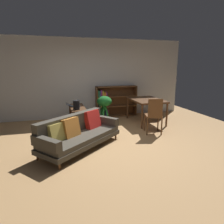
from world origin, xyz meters
TOP-DOWN VIEW (x-y plane):
  - ground_plane at (0.00, 0.00)m, footprint 8.16×8.16m
  - back_wall_panel at (0.00, 2.70)m, footprint 6.80×0.10m
  - fabric_couch at (-0.76, -0.03)m, footprint 2.00×1.85m
  - media_console at (-0.60, 1.54)m, footprint 0.42×1.18m
  - open_laptop at (-0.69, 1.67)m, footprint 0.41×0.33m
  - desk_speaker at (-0.66, 1.22)m, footprint 0.18×0.18m
  - potted_floor_plant at (0.26, 1.69)m, footprint 0.46×0.48m
  - dining_table at (1.57, 1.45)m, footprint 0.90×1.31m
  - dining_chair_near at (1.29, 0.35)m, footprint 0.51×0.51m
  - bookshelf at (0.79, 2.53)m, footprint 1.48×0.29m

SIDE VIEW (x-z plane):
  - ground_plane at x=0.00m, z-range 0.00..0.00m
  - media_console at x=-0.60m, z-range 0.00..0.60m
  - fabric_couch at x=-0.76m, z-range -0.02..0.72m
  - bookshelf at x=0.79m, z-range -0.01..1.07m
  - dining_chair_near at x=1.29m, z-range 0.06..1.03m
  - potted_floor_plant at x=0.26m, z-range 0.11..0.98m
  - open_laptop at x=-0.69m, z-range 0.58..0.68m
  - dining_table at x=1.57m, z-range 0.30..1.06m
  - desk_speaker at x=-0.66m, z-range 0.60..0.86m
  - back_wall_panel at x=0.00m, z-range 0.00..2.70m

